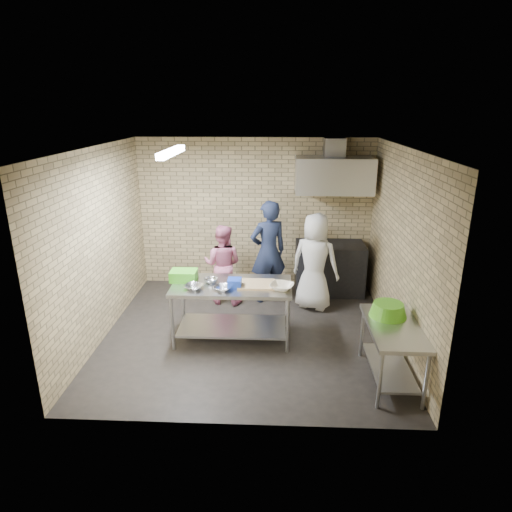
% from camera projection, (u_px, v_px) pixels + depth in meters
% --- Properties ---
extents(floor, '(4.20, 4.20, 0.00)m').
position_uv_depth(floor, '(249.00, 333.00, 6.64)').
color(floor, black).
rests_on(floor, ground).
extents(ceiling, '(4.20, 4.20, 0.00)m').
position_uv_depth(ceiling, '(248.00, 148.00, 5.77)').
color(ceiling, black).
rests_on(ceiling, ground).
extents(back_wall, '(4.20, 0.06, 2.70)m').
position_uv_depth(back_wall, '(255.00, 214.00, 8.10)').
color(back_wall, tan).
rests_on(back_wall, ground).
extents(front_wall, '(4.20, 0.06, 2.70)m').
position_uv_depth(front_wall, '(235.00, 309.00, 4.31)').
color(front_wall, tan).
rests_on(front_wall, ground).
extents(left_wall, '(0.06, 4.00, 2.70)m').
position_uv_depth(left_wall, '(100.00, 245.00, 6.30)').
color(left_wall, tan).
rests_on(left_wall, ground).
extents(right_wall, '(0.06, 4.00, 2.70)m').
position_uv_depth(right_wall, '(401.00, 249.00, 6.11)').
color(right_wall, tan).
rests_on(right_wall, ground).
extents(prep_table, '(1.67, 0.84, 0.84)m').
position_uv_depth(prep_table, '(232.00, 311.00, 6.39)').
color(prep_table, '#ABAEB2').
rests_on(prep_table, floor).
extents(side_counter, '(0.60, 1.20, 0.75)m').
position_uv_depth(side_counter, '(391.00, 353.00, 5.40)').
color(side_counter, silver).
rests_on(side_counter, floor).
extents(stove, '(1.20, 0.70, 0.90)m').
position_uv_depth(stove, '(329.00, 268.00, 8.00)').
color(stove, black).
rests_on(stove, floor).
extents(range_hood, '(1.30, 0.60, 0.60)m').
position_uv_depth(range_hood, '(334.00, 175.00, 7.51)').
color(range_hood, silver).
rests_on(range_hood, back_wall).
extents(hood_duct, '(0.35, 0.30, 0.30)m').
position_uv_depth(hood_duct, '(335.00, 147.00, 7.51)').
color(hood_duct, '#A5A8AD').
rests_on(hood_duct, back_wall).
extents(wall_shelf, '(0.80, 0.20, 0.04)m').
position_uv_depth(wall_shelf, '(350.00, 184.00, 7.74)').
color(wall_shelf, '#3F2B19').
rests_on(wall_shelf, back_wall).
extents(fluorescent_fixture, '(0.10, 1.25, 0.08)m').
position_uv_depth(fluorescent_fixture, '(171.00, 152.00, 5.83)').
color(fluorescent_fixture, white).
rests_on(fluorescent_fixture, ceiling).
extents(green_crate, '(0.37, 0.28, 0.15)m').
position_uv_depth(green_crate, '(184.00, 275.00, 6.38)').
color(green_crate, green).
rests_on(green_crate, prep_table).
extents(blue_tub, '(0.19, 0.19, 0.12)m').
position_uv_depth(blue_tub, '(235.00, 283.00, 6.14)').
color(blue_tub, '#183BB9').
rests_on(blue_tub, prep_table).
extents(cutting_board, '(0.51, 0.39, 0.03)m').
position_uv_depth(cutting_board, '(257.00, 284.00, 6.22)').
color(cutting_board, tan).
rests_on(cutting_board, prep_table).
extents(mixing_bowl_a, '(0.33, 0.33, 0.06)m').
position_uv_depth(mixing_bowl_a, '(194.00, 287.00, 6.08)').
color(mixing_bowl_a, silver).
rests_on(mixing_bowl_a, prep_table).
extents(mixing_bowl_b, '(0.25, 0.25, 0.06)m').
position_uv_depth(mixing_bowl_b, '(211.00, 281.00, 6.31)').
color(mixing_bowl_b, silver).
rests_on(mixing_bowl_b, prep_table).
extents(mixing_bowl_c, '(0.30, 0.30, 0.06)m').
position_uv_depth(mixing_bowl_c, '(223.00, 288.00, 6.04)').
color(mixing_bowl_c, silver).
rests_on(mixing_bowl_c, prep_table).
extents(ceramic_bowl, '(0.41, 0.41, 0.08)m').
position_uv_depth(ceramic_bowl, '(282.00, 287.00, 6.07)').
color(ceramic_bowl, beige).
rests_on(ceramic_bowl, prep_table).
extents(green_basin, '(0.46, 0.46, 0.17)m').
position_uv_depth(green_basin, '(388.00, 310.00, 5.49)').
color(green_basin, '#59C626').
rests_on(green_basin, side_counter).
extents(bottle_green, '(0.06, 0.06, 0.15)m').
position_uv_depth(bottle_green, '(359.00, 179.00, 7.70)').
color(bottle_green, green).
rests_on(bottle_green, wall_shelf).
extents(man_navy, '(0.76, 0.65, 1.76)m').
position_uv_depth(man_navy, '(268.00, 252.00, 7.49)').
color(man_navy, black).
rests_on(man_navy, floor).
extents(woman_pink, '(0.75, 0.63, 1.37)m').
position_uv_depth(woman_pink, '(223.00, 264.00, 7.49)').
color(woman_pink, '#C86A8E').
rests_on(woman_pink, floor).
extents(woman_white, '(0.93, 0.78, 1.61)m').
position_uv_depth(woman_white, '(315.00, 262.00, 7.25)').
color(woman_white, white).
rests_on(woman_white, floor).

